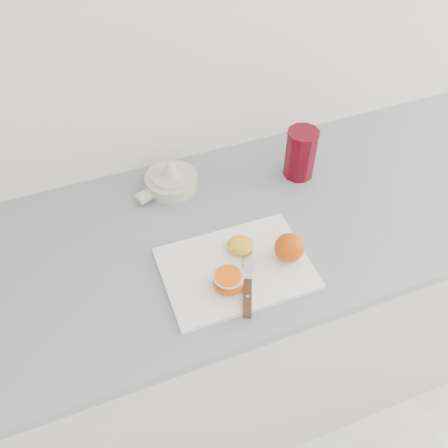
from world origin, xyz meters
The scene contains 8 objects.
counter centered at (-0.07, 1.70, 0.45)m, with size 2.33×0.64×0.89m.
cutting_board centered at (-0.21, 1.57, 0.90)m, with size 0.34×0.24×0.01m, color white.
whole_orange centered at (-0.09, 1.55, 0.94)m, with size 0.07×0.07×0.07m.
half_orange centered at (-0.25, 1.52, 0.92)m, with size 0.07×0.07×0.04m.
squeezed_shell centered at (-0.18, 1.61, 0.92)m, with size 0.06×0.06×0.03m.
paring_knife centered at (-0.22, 1.49, 0.91)m, with size 0.11×0.21×0.01m.
citrus_juicer centered at (-0.27, 1.89, 0.92)m, with size 0.18×0.14×0.09m.
red_tumbler centered at (0.08, 1.82, 0.96)m, with size 0.09×0.09×0.14m.
Camera 1 is at (-0.50, 0.92, 1.81)m, focal length 40.00 mm.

